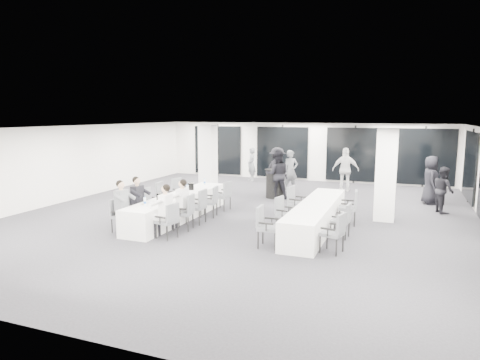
% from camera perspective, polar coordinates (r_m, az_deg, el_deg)
% --- Properties ---
extents(room, '(14.04, 16.04, 2.84)m').
position_cam_1_polar(room, '(14.29, 5.52, 1.36)').
color(room, '#26262B').
rests_on(room, ground).
extents(column_left, '(0.60, 0.60, 2.80)m').
position_cam_1_polar(column_left, '(17.53, -4.28, 2.79)').
color(column_left, white).
rests_on(column_left, floor).
extents(column_right, '(0.60, 0.60, 2.80)m').
position_cam_1_polar(column_right, '(13.67, 18.89, 0.64)').
color(column_right, white).
rests_on(column_right, floor).
extents(banquet_table_main, '(0.90, 5.00, 0.75)m').
position_cam_1_polar(banquet_table_main, '(13.41, -8.17, -3.57)').
color(banquet_table_main, silver).
rests_on(banquet_table_main, floor).
extents(banquet_table_side, '(0.90, 5.00, 0.75)m').
position_cam_1_polar(banquet_table_side, '(12.27, 10.10, -4.78)').
color(banquet_table_side, silver).
rests_on(banquet_table_side, floor).
extents(cocktail_table, '(0.80, 0.80, 1.11)m').
position_cam_1_polar(cocktail_table, '(16.63, 4.70, -0.44)').
color(cocktail_table, black).
rests_on(cocktail_table, floor).
extents(chair_main_left_near, '(0.50, 0.54, 0.91)m').
position_cam_1_polar(chair_main_left_near, '(12.30, -15.85, -4.25)').
color(chair_main_left_near, '#4C4F53').
rests_on(chair_main_left_near, floor).
extents(chair_main_left_second, '(0.52, 0.55, 0.88)m').
position_cam_1_polar(chair_main_left_second, '(12.91, -13.78, -3.64)').
color(chair_main_left_second, '#4C4F53').
rests_on(chair_main_left_second, floor).
extents(chair_main_left_mid, '(0.54, 0.58, 0.97)m').
position_cam_1_polar(chair_main_left_mid, '(13.52, -11.97, -2.81)').
color(chair_main_left_mid, '#4C4F53').
rests_on(chair_main_left_mid, floor).
extents(chair_main_left_fourth, '(0.57, 0.62, 1.02)m').
position_cam_1_polar(chair_main_left_fourth, '(14.22, -10.12, -2.05)').
color(chair_main_left_fourth, '#4C4F53').
rests_on(chair_main_left_fourth, floor).
extents(chair_main_left_far, '(0.59, 0.62, 1.00)m').
position_cam_1_polar(chair_main_left_far, '(15.13, -8.01, -1.40)').
color(chair_main_left_far, '#4C4F53').
rests_on(chair_main_left_far, floor).
extents(chair_main_right_near, '(0.56, 0.60, 0.94)m').
position_cam_1_polar(chair_main_right_near, '(11.29, -9.45, -5.10)').
color(chair_main_right_near, '#4C4F53').
rests_on(chair_main_right_near, floor).
extents(chair_main_right_second, '(0.58, 0.62, 1.00)m').
position_cam_1_polar(chair_main_right_second, '(12.06, -7.19, -3.98)').
color(chair_main_right_second, '#4C4F53').
rests_on(chair_main_right_second, floor).
extents(chair_main_right_mid, '(0.53, 0.59, 1.02)m').
position_cam_1_polar(chair_main_right_mid, '(12.71, -5.56, -3.24)').
color(chair_main_right_mid, '#4C4F53').
rests_on(chair_main_right_mid, floor).
extents(chair_main_right_fourth, '(0.56, 0.60, 0.97)m').
position_cam_1_polar(chair_main_right_fourth, '(13.53, -3.84, -2.62)').
color(chair_main_right_fourth, '#4C4F53').
rests_on(chair_main_right_fourth, floor).
extents(chair_main_right_far, '(0.56, 0.60, 0.98)m').
position_cam_1_polar(chair_main_right_far, '(14.43, -2.14, -1.86)').
color(chair_main_right_far, '#4C4F53').
rests_on(chair_main_right_far, floor).
extents(chair_side_left_near, '(0.53, 0.59, 1.01)m').
position_cam_1_polar(chair_side_left_near, '(10.49, 3.42, -5.86)').
color(chair_side_left_near, '#4C4F53').
rests_on(chair_side_left_near, floor).
extents(chair_side_left_mid, '(0.56, 0.59, 0.94)m').
position_cam_1_polar(chair_side_left_mid, '(12.01, 5.82, -4.18)').
color(chair_side_left_mid, '#4C4F53').
rests_on(chair_side_left_mid, floor).
extents(chair_side_left_far, '(0.58, 0.62, 1.02)m').
position_cam_1_polar(chair_side_left_far, '(13.32, 7.39, -2.74)').
color(chair_side_left_far, '#4C4F53').
rests_on(chair_side_left_far, floor).
extents(chair_side_right_near, '(0.58, 0.61, 0.96)m').
position_cam_1_polar(chair_side_right_near, '(10.24, 12.60, -6.58)').
color(chair_side_right_near, '#4C4F53').
rests_on(chair_side_right_near, floor).
extents(chair_side_right_mid, '(0.50, 0.55, 0.92)m').
position_cam_1_polar(chair_side_right_mid, '(11.54, 13.61, -4.99)').
color(chair_side_right_mid, '#4C4F53').
rests_on(chair_side_right_mid, floor).
extents(chair_side_right_far, '(0.57, 0.62, 1.02)m').
position_cam_1_polar(chair_side_right_far, '(12.96, 14.53, -3.26)').
color(chair_side_right_far, '#4C4F53').
rests_on(chair_side_right_far, floor).
extents(seated_guest_a, '(0.50, 0.38, 1.44)m').
position_cam_1_polar(seated_guest_a, '(12.15, -15.27, -2.97)').
color(seated_guest_a, slate).
rests_on(seated_guest_a, floor).
extents(seated_guest_b, '(0.50, 0.38, 1.44)m').
position_cam_1_polar(seated_guest_b, '(12.75, -13.28, -2.35)').
color(seated_guest_b, black).
rests_on(seated_guest_b, floor).
extents(seated_guest_c, '(0.50, 0.38, 1.44)m').
position_cam_1_polar(seated_guest_c, '(11.32, -10.15, -3.64)').
color(seated_guest_c, silver).
rests_on(seated_guest_c, floor).
extents(seated_guest_d, '(0.50, 0.38, 1.44)m').
position_cam_1_polar(seated_guest_d, '(12.08, -7.95, -2.81)').
color(seated_guest_d, silver).
rests_on(seated_guest_d, floor).
extents(standing_guest_a, '(0.92, 0.90, 1.96)m').
position_cam_1_polar(standing_guest_a, '(18.10, 6.78, 1.60)').
color(standing_guest_a, slate).
rests_on(standing_guest_a, floor).
extents(standing_guest_b, '(1.16, 0.90, 2.12)m').
position_cam_1_polar(standing_guest_b, '(16.41, 5.00, 1.17)').
color(standing_guest_b, black).
rests_on(standing_guest_b, floor).
extents(standing_guest_c, '(1.50, 1.35, 2.09)m').
position_cam_1_polar(standing_guest_c, '(17.98, 4.98, 1.80)').
color(standing_guest_c, black).
rests_on(standing_guest_c, floor).
extents(standing_guest_d, '(1.30, 0.83, 2.09)m').
position_cam_1_polar(standing_guest_d, '(18.42, 13.91, 1.73)').
color(standing_guest_d, silver).
rests_on(standing_guest_d, floor).
extents(standing_guest_e, '(0.67, 1.00, 1.98)m').
position_cam_1_polar(standing_guest_e, '(16.82, 24.09, 0.38)').
color(standing_guest_e, black).
rests_on(standing_guest_e, floor).
extents(standing_guest_g, '(0.84, 0.86, 1.83)m').
position_cam_1_polar(standing_guest_g, '(20.72, 1.55, 2.39)').
color(standing_guest_g, slate).
rests_on(standing_guest_g, floor).
extents(standing_guest_h, '(0.78, 0.96, 1.74)m').
position_cam_1_polar(standing_guest_h, '(15.51, 25.51, -0.81)').
color(standing_guest_h, black).
rests_on(standing_guest_h, floor).
extents(ice_bucket_near, '(0.22, 0.22, 0.25)m').
position_cam_1_polar(ice_bucket_near, '(12.36, -10.57, -2.32)').
color(ice_bucket_near, black).
rests_on(ice_bucket_near, banquet_table_main).
extents(ice_bucket_far, '(0.20, 0.20, 0.23)m').
position_cam_1_polar(ice_bucket_far, '(14.18, -6.55, -0.85)').
color(ice_bucket_far, black).
rests_on(ice_bucket_far, banquet_table_main).
extents(water_bottle_a, '(0.07, 0.07, 0.23)m').
position_cam_1_polar(water_bottle_a, '(11.92, -12.57, -2.83)').
color(water_bottle_a, silver).
rests_on(water_bottle_a, banquet_table_main).
extents(water_bottle_b, '(0.08, 0.08, 0.24)m').
position_cam_1_polar(water_bottle_b, '(13.70, -7.02, -1.17)').
color(water_bottle_b, silver).
rests_on(water_bottle_b, banquet_table_main).
extents(water_bottle_c, '(0.07, 0.07, 0.22)m').
position_cam_1_polar(water_bottle_c, '(15.11, -4.74, -0.23)').
color(water_bottle_c, silver).
rests_on(water_bottle_c, banquet_table_main).
extents(plate_a, '(0.20, 0.20, 0.03)m').
position_cam_1_polar(plate_a, '(12.10, -12.65, -3.17)').
color(plate_a, white).
rests_on(plate_a, banquet_table_main).
extents(plate_b, '(0.19, 0.19, 0.03)m').
position_cam_1_polar(plate_b, '(12.00, -11.35, -3.23)').
color(plate_b, white).
rests_on(plate_b, banquet_table_main).
extents(plate_c, '(0.20, 0.20, 0.03)m').
position_cam_1_polar(plate_c, '(13.07, -8.64, -2.17)').
color(plate_c, white).
rests_on(plate_c, banquet_table_main).
extents(wine_glass, '(0.07, 0.07, 0.19)m').
position_cam_1_polar(wine_glass, '(11.58, -11.85, -3.03)').
color(wine_glass, silver).
rests_on(wine_glass, banquet_table_main).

